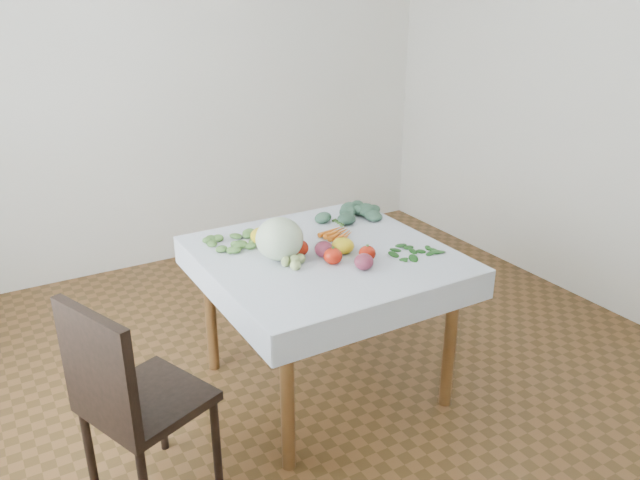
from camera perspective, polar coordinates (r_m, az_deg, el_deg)
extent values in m
plane|color=brown|center=(3.36, 0.40, -13.05)|extent=(4.00, 4.00, 0.00)
cube|color=white|center=(4.61, -12.76, 14.37)|extent=(4.00, 0.04, 2.70)
cube|color=brown|center=(3.00, 0.43, -1.59)|extent=(1.00, 1.00, 0.04)
cylinder|color=brown|center=(2.67, -2.99, -14.29)|extent=(0.06, 0.06, 0.71)
cylinder|color=brown|center=(3.10, 11.79, -9.10)|extent=(0.06, 0.06, 0.71)
cylinder|color=brown|center=(3.36, -10.00, -6.33)|extent=(0.06, 0.06, 0.71)
cylinder|color=brown|center=(3.71, 2.79, -3.12)|extent=(0.06, 0.06, 0.71)
cube|color=white|center=(2.99, 0.43, -1.18)|extent=(1.12, 1.12, 0.01)
cube|color=black|center=(2.60, -15.48, -13.97)|extent=(0.54, 0.54, 0.04)
cube|color=black|center=(2.38, -19.70, -11.03)|extent=(0.19, 0.40, 0.45)
cylinder|color=black|center=(2.71, -9.46, -17.83)|extent=(0.04, 0.04, 0.42)
cylinder|color=black|center=(2.79, -20.31, -17.80)|extent=(0.04, 0.04, 0.42)
cylinder|color=black|center=(2.93, -14.34, -14.75)|extent=(0.04, 0.04, 0.42)
ellipsoid|color=silver|center=(2.88, -3.73, 0.10)|extent=(0.25, 0.25, 0.20)
ellipsoid|color=#AD1C0B|center=(2.94, -1.87, -0.73)|extent=(0.10, 0.10, 0.08)
ellipsoid|color=#AD1C0B|center=(3.04, -2.46, -0.05)|extent=(0.09, 0.09, 0.07)
ellipsoid|color=#AD1C0B|center=(2.85, 1.19, -1.48)|extent=(0.11, 0.11, 0.08)
ellipsoid|color=#AD1C0B|center=(2.90, 4.34, -1.21)|extent=(0.08, 0.08, 0.07)
ellipsoid|color=yellow|center=(3.08, -5.27, 0.38)|extent=(0.13, 0.13, 0.09)
ellipsoid|color=yellow|center=(2.97, 2.11, -0.53)|extent=(0.14, 0.14, 0.08)
ellipsoid|color=#55182C|center=(2.92, 0.36, -0.85)|extent=(0.12, 0.12, 0.08)
ellipsoid|color=#55182C|center=(2.80, 4.03, -1.99)|extent=(0.11, 0.11, 0.07)
ellipsoid|color=#B8CA75|center=(2.82, -1.98, -2.15)|extent=(0.05, 0.05, 0.04)
ellipsoid|color=#B8CA75|center=(2.83, -2.46, -2.11)|extent=(0.05, 0.05, 0.04)
ellipsoid|color=#B8CA75|center=(2.79, -2.11, -2.39)|extent=(0.05, 0.05, 0.04)
ellipsoid|color=#B8CA75|center=(2.85, -1.60, -1.88)|extent=(0.05, 0.05, 0.04)
ellipsoid|color=#B8CA75|center=(2.80, -3.31, -2.36)|extent=(0.05, 0.05, 0.04)
cone|color=orange|center=(3.22, 1.16, 0.92)|extent=(0.19, 0.08, 0.03)
cone|color=orange|center=(3.20, 1.44, 0.75)|extent=(0.19, 0.10, 0.03)
cone|color=orange|center=(3.17, 1.73, 0.58)|extent=(0.18, 0.11, 0.03)
cone|color=orange|center=(3.15, 2.02, 0.40)|extent=(0.17, 0.12, 0.03)
cone|color=orange|center=(3.13, 2.31, 0.23)|extent=(0.17, 0.13, 0.03)
ellipsoid|color=#3A6048|center=(3.42, 3.17, 2.36)|extent=(0.08, 0.08, 0.05)
ellipsoid|color=#3A6048|center=(3.43, 2.28, 2.43)|extent=(0.08, 0.08, 0.05)
ellipsoid|color=#3A6048|center=(3.37, 2.89, 2.10)|extent=(0.08, 0.08, 0.05)
ellipsoid|color=#3A6048|center=(3.46, 3.27, 2.60)|extent=(0.08, 0.08, 0.05)
ellipsoid|color=#3A6048|center=(3.39, 1.63, 2.20)|extent=(0.08, 0.08, 0.05)
ellipsoid|color=#3A6048|center=(3.39, 3.94, 2.19)|extent=(0.08, 0.08, 0.05)
ellipsoid|color=#3A6048|center=(3.48, 2.25, 2.74)|extent=(0.08, 0.08, 0.05)
ellipsoid|color=#3A6048|center=(3.33, 2.09, 1.81)|extent=(0.08, 0.08, 0.05)
ellipsoid|color=#3A6048|center=(3.47, 4.43, 2.64)|extent=(0.08, 0.08, 0.05)
ellipsoid|color=#3A6048|center=(3.43, 0.79, 2.44)|extent=(0.08, 0.08, 0.05)
ellipsoid|color=#3A6048|center=(3.33, 3.91, 1.77)|extent=(0.08, 0.08, 0.05)
ellipsoid|color=#3A6048|center=(3.54, 3.26, 3.06)|extent=(0.08, 0.08, 0.05)
ellipsoid|color=#3A6048|center=(3.32, 0.55, 1.77)|extent=(0.08, 0.08, 0.05)
ellipsoid|color=#3A6048|center=(3.43, 5.52, 2.34)|extent=(0.08, 0.08, 0.05)
ellipsoid|color=#1A551B|center=(3.03, 8.51, -0.93)|extent=(0.05, 0.03, 0.01)
ellipsoid|color=#1A551B|center=(3.01, 7.87, -1.03)|extent=(0.05, 0.03, 0.01)
ellipsoid|color=#1A551B|center=(3.01, 8.74, -1.13)|extent=(0.05, 0.03, 0.01)
ellipsoid|color=#1A551B|center=(3.05, 8.19, -0.76)|extent=(0.05, 0.03, 0.01)
ellipsoid|color=#1A551B|center=(2.98, 7.84, -1.28)|extent=(0.05, 0.03, 0.01)
ellipsoid|color=#1A551B|center=(3.04, 9.22, -0.91)|extent=(0.05, 0.03, 0.01)
ellipsoid|color=#1A551B|center=(3.03, 7.35, -0.84)|extent=(0.05, 0.03, 0.01)
ellipsoid|color=#1A551B|center=(2.97, 8.71, -1.44)|extent=(0.05, 0.03, 0.01)
ellipsoid|color=#1A551B|center=(3.08, 8.82, -0.56)|extent=(0.05, 0.03, 0.01)
ellipsoid|color=#1A551B|center=(2.98, 6.94, -1.26)|extent=(0.05, 0.03, 0.01)
ellipsoid|color=#1A551B|center=(3.01, 9.83, -1.17)|extent=(0.05, 0.03, 0.01)
ellipsoid|color=#1A551B|center=(3.08, 7.47, -0.48)|extent=(0.05, 0.03, 0.01)
ellipsoid|color=#1A551B|center=(2.93, 7.86, -1.71)|extent=(0.05, 0.03, 0.01)
ellipsoid|color=#1A551B|center=(3.09, 9.91, -0.58)|extent=(0.05, 0.03, 0.01)
ellipsoid|color=#5E853D|center=(3.10, -7.71, -0.18)|extent=(0.06, 0.06, 0.03)
ellipsoid|color=#5E853D|center=(3.09, -8.46, -0.32)|extent=(0.06, 0.06, 0.03)
ellipsoid|color=#5E853D|center=(3.07, -7.53, -0.38)|extent=(0.06, 0.06, 0.03)
ellipsoid|color=#5E853D|center=(3.12, -8.00, -0.03)|extent=(0.06, 0.06, 0.03)
ellipsoid|color=#5E853D|center=(3.05, -8.58, -0.57)|extent=(0.06, 0.06, 0.03)
ellipsoid|color=#5E853D|center=(3.10, -6.91, -0.13)|extent=(0.06, 0.06, 0.03)
ellipsoid|color=#5E853D|center=(3.11, -8.96, -0.14)|extent=(0.06, 0.06, 0.03)
ellipsoid|color=#5E853D|center=(3.03, -7.68, -0.70)|extent=(0.06, 0.06, 0.03)
ellipsoid|color=#5E853D|center=(3.15, -7.22, 0.22)|extent=(0.06, 0.06, 0.03)
ellipsoid|color=#5E853D|center=(3.06, -9.58, -0.59)|extent=(0.06, 0.06, 0.03)
ellipsoid|color=#5E853D|center=(3.06, -6.32, -0.38)|extent=(0.06, 0.06, 0.03)
ellipsoid|color=#5E853D|center=(3.16, -8.69, 0.24)|extent=(0.06, 0.06, 0.03)
ellipsoid|color=#5E853D|center=(3.00, -8.73, -1.02)|extent=(0.06, 0.06, 0.03)
ellipsoid|color=#5E853D|center=(3.14, -6.00, 0.24)|extent=(0.06, 0.06, 0.03)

